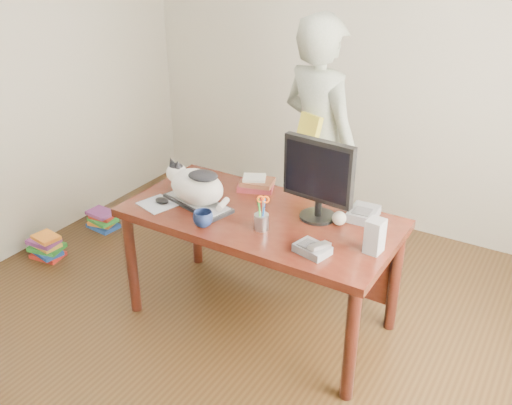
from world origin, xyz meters
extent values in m
plane|color=black|center=(0.00, 0.00, 0.00)|extent=(4.50, 4.50, 0.00)
plane|color=silver|center=(0.00, 2.25, 1.35)|extent=(4.00, 0.00, 4.00)
cube|color=black|center=(0.00, 0.60, 0.72)|extent=(1.60, 0.80, 0.05)
cylinder|color=black|center=(-0.74, 0.26, 0.35)|extent=(0.07, 0.07, 0.70)
cylinder|color=black|center=(0.74, 0.26, 0.35)|extent=(0.07, 0.07, 0.70)
cylinder|color=black|center=(-0.74, 0.94, 0.35)|extent=(0.07, 0.07, 0.70)
cylinder|color=black|center=(0.74, 0.94, 0.35)|extent=(0.07, 0.07, 0.70)
cube|color=black|center=(0.00, 0.96, 0.40)|extent=(1.45, 0.03, 0.50)
cube|color=black|center=(-0.39, 0.51, 0.76)|extent=(0.49, 0.28, 0.02)
cube|color=#B4B4BA|center=(-0.39, 0.51, 0.78)|extent=(0.46, 0.24, 0.01)
ellipsoid|color=white|center=(-0.39, 0.51, 0.87)|extent=(0.39, 0.29, 0.22)
ellipsoid|color=white|center=(-0.55, 0.53, 0.92)|extent=(0.15, 0.15, 0.12)
ellipsoid|color=black|center=(-0.55, 0.53, 0.96)|extent=(0.11, 0.10, 0.05)
cone|color=black|center=(-0.58, 0.53, 0.98)|extent=(0.07, 0.06, 0.07)
cone|color=black|center=(-0.53, 0.51, 0.98)|extent=(0.07, 0.07, 0.07)
ellipsoid|color=black|center=(-0.33, 0.50, 0.96)|extent=(0.22, 0.19, 0.05)
cylinder|color=white|center=(-0.21, 0.52, 0.80)|extent=(0.08, 0.15, 0.05)
cylinder|color=black|center=(0.30, 0.74, 0.76)|extent=(0.23, 0.23, 0.02)
cylinder|color=black|center=(0.30, 0.74, 0.81)|extent=(0.05, 0.05, 0.09)
cube|color=black|center=(0.30, 0.72, 1.05)|extent=(0.43, 0.09, 0.36)
cube|color=black|center=(0.30, 0.69, 1.05)|extent=(0.39, 0.04, 0.30)
cylinder|color=#9A9AA0|center=(0.09, 0.45, 0.80)|extent=(0.11, 0.11, 0.09)
cylinder|color=black|center=(0.07, 0.46, 0.87)|extent=(0.02, 0.04, 0.14)
cylinder|color=#0B38A1|center=(0.11, 0.45, 0.87)|extent=(0.01, 0.04, 0.14)
cylinder|color=#AD181E|center=(0.09, 0.47, 0.87)|extent=(0.02, 0.04, 0.14)
cylinder|color=#18781B|center=(0.09, 0.44, 0.87)|extent=(0.03, 0.02, 0.14)
cylinder|color=#BCBDC2|center=(0.10, 0.45, 0.88)|extent=(0.02, 0.02, 0.10)
cylinder|color=#BCBDC2|center=(0.11, 0.46, 0.88)|extent=(0.01, 0.03, 0.10)
torus|color=#FF610D|center=(0.09, 0.45, 0.94)|extent=(0.04, 0.03, 0.04)
torus|color=#FF610D|center=(0.12, 0.46, 0.94)|extent=(0.04, 0.03, 0.04)
cube|color=#B6BBC3|center=(-0.60, 0.39, 0.75)|extent=(0.25, 0.23, 0.00)
ellipsoid|color=black|center=(-0.58, 0.41, 0.77)|extent=(0.11, 0.08, 0.04)
imported|color=#0C1633|center=(-0.21, 0.32, 0.79)|extent=(0.16, 0.16, 0.09)
cube|color=#5C5B60|center=(0.45, 0.37, 0.77)|extent=(0.20, 0.16, 0.04)
cube|color=#424345|center=(0.42, 0.37, 0.80)|extent=(0.09, 0.10, 0.01)
cube|color=#BCBDC2|center=(0.49, 0.37, 0.80)|extent=(0.08, 0.15, 0.05)
cube|color=gray|center=(0.71, 0.55, 0.84)|extent=(0.09, 0.10, 0.19)
sphere|color=white|center=(0.44, 0.72, 0.79)|extent=(0.08, 0.08, 0.08)
cube|color=#4F1519|center=(-0.21, 0.89, 0.77)|extent=(0.27, 0.23, 0.04)
cube|color=#512D1B|center=(-0.19, 0.89, 0.80)|extent=(0.23, 0.20, 0.03)
cube|color=beige|center=(-0.21, 0.89, 0.82)|extent=(0.18, 0.16, 0.02)
cube|color=#5C5B60|center=(0.53, 0.87, 0.78)|extent=(0.16, 0.21, 0.06)
cube|color=#424345|center=(0.53, 0.84, 0.81)|extent=(0.11, 0.11, 0.01)
imported|color=beige|center=(-0.03, 1.43, 0.90)|extent=(0.76, 0.63, 1.79)
cube|color=gold|center=(-0.03, 1.26, 1.05)|extent=(0.19, 0.15, 0.24)
cube|color=#AC2118|center=(-1.75, 0.40, 0.01)|extent=(0.25, 0.19, 0.03)
cube|color=#183F94|center=(-1.74, 0.39, 0.04)|extent=(0.23, 0.18, 0.03)
cube|color=#27832B|center=(-1.76, 0.41, 0.08)|extent=(0.27, 0.22, 0.03)
cube|color=gold|center=(-1.75, 0.40, 0.11)|extent=(0.21, 0.16, 0.03)
cube|color=#6D2D71|center=(-1.76, 0.39, 0.14)|extent=(0.23, 0.17, 0.03)
cube|color=orange|center=(-1.74, 0.41, 0.17)|extent=(0.21, 0.17, 0.03)
cube|color=#183F94|center=(-1.72, 0.95, 0.02)|extent=(0.25, 0.19, 0.03)
cube|color=orange|center=(-1.73, 0.96, 0.05)|extent=(0.22, 0.19, 0.03)
cube|color=#27832B|center=(-1.71, 0.94, 0.08)|extent=(0.24, 0.19, 0.03)
cube|color=#AC2118|center=(-1.72, 0.96, 0.11)|extent=(0.21, 0.16, 0.03)
cube|color=#6D2D71|center=(-1.73, 0.94, 0.14)|extent=(0.22, 0.17, 0.03)
camera|label=1|loc=(1.50, -1.93, 2.31)|focal=40.00mm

